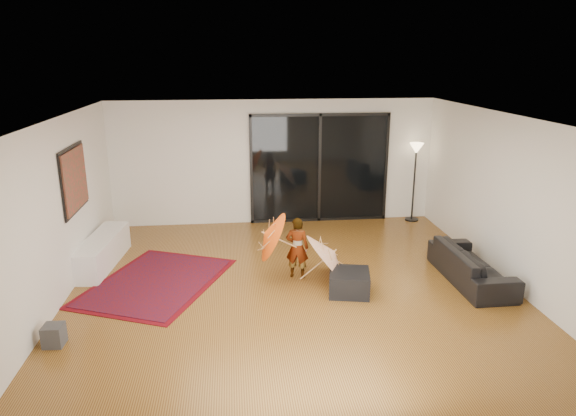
{
  "coord_description": "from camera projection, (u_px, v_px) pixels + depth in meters",
  "views": [
    {
      "loc": [
        -0.91,
        -7.45,
        3.58
      ],
      "look_at": [
        0.01,
        0.83,
        1.1
      ],
      "focal_mm": 32.0,
      "sensor_mm": 36.0,
      "label": 1
    }
  ],
  "objects": [
    {
      "name": "wall_back",
      "position": [
        274.0,
        162.0,
        11.16
      ],
      "size": [
        7.0,
        0.0,
        7.0
      ],
      "primitive_type": "plane",
      "rotation": [
        1.57,
        0.0,
        0.0
      ],
      "color": "silver",
      "rests_on": "floor"
    },
    {
      "name": "wall_right",
      "position": [
        510.0,
        201.0,
        8.2
      ],
      "size": [
        0.0,
        7.0,
        7.0
      ],
      "primitive_type": "plane",
      "rotation": [
        1.57,
        0.0,
        -1.57
      ],
      "color": "silver",
      "rests_on": "floor"
    },
    {
      "name": "wall_left",
      "position": [
        55.0,
        215.0,
        7.46
      ],
      "size": [
        0.0,
        7.0,
        7.0
      ],
      "primitive_type": "plane",
      "rotation": [
        1.57,
        0.0,
        1.57
      ],
      "color": "silver",
      "rests_on": "floor"
    },
    {
      "name": "parasol_white",
      "position": [
        335.0,
        251.0,
        8.43
      ],
      "size": [
        0.77,
        0.97,
        0.99
      ],
      "rotation": [
        0.0,
        0.87,
        0.0
      ],
      "color": "silver",
      "rests_on": "floor"
    },
    {
      "name": "child",
      "position": [
        297.0,
        248.0,
        8.5
      ],
      "size": [
        0.43,
        0.34,
        1.05
      ],
      "primitive_type": "imported",
      "rotation": [
        0.0,
        0.0,
        2.87
      ],
      "color": "#999999",
      "rests_on": "floor"
    },
    {
      "name": "painting",
      "position": [
        75.0,
        179.0,
        8.33
      ],
      "size": [
        0.04,
        1.28,
        1.08
      ],
      "color": "black",
      "rests_on": "wall_left"
    },
    {
      "name": "ottoman",
      "position": [
        349.0,
        282.0,
        8.02
      ],
      "size": [
        0.73,
        0.73,
        0.35
      ],
      "primitive_type": "cube",
      "rotation": [
        0.0,
        0.0,
        -0.21
      ],
      "color": "black",
      "rests_on": "floor"
    },
    {
      "name": "persian_rug",
      "position": [
        157.0,
        282.0,
        8.42
      ],
      "size": [
        2.63,
        3.01,
        0.02
      ],
      "rotation": [
        0.0,
        0.0,
        -0.4
      ],
      "color": "#580710",
      "rests_on": "floor"
    },
    {
      "name": "media_console",
      "position": [
        102.0,
        251.0,
        9.08
      ],
      "size": [
        0.65,
        1.88,
        0.51
      ],
      "primitive_type": "cube",
      "rotation": [
        0.0,
        0.0,
        -0.1
      ],
      "color": "white",
      "rests_on": "floor"
    },
    {
      "name": "sofa",
      "position": [
        471.0,
        265.0,
        8.42
      ],
      "size": [
        0.76,
        1.92,
        0.56
      ],
      "primitive_type": "imported",
      "rotation": [
        0.0,
        0.0,
        1.58
      ],
      "color": "black",
      "rests_on": "floor"
    },
    {
      "name": "parasol_orange",
      "position": [
        264.0,
        238.0,
        8.34
      ],
      "size": [
        0.54,
        0.86,
        0.88
      ],
      "rotation": [
        0.0,
        -1.1,
        0.0
      ],
      "color": "#F5540C",
      "rests_on": "child"
    },
    {
      "name": "speaker",
      "position": [
        54.0,
        335.0,
        6.57
      ],
      "size": [
        0.26,
        0.26,
        0.28
      ],
      "primitive_type": "cube",
      "rotation": [
        0.0,
        0.0,
        -0.06
      ],
      "color": "#424244",
      "rests_on": "floor"
    },
    {
      "name": "floor",
      "position": [
        293.0,
        288.0,
        8.21
      ],
      "size": [
        7.0,
        7.0,
        0.0
      ],
      "primitive_type": "plane",
      "color": "olive",
      "rests_on": "ground"
    },
    {
      "name": "wall_front",
      "position": [
        341.0,
        321.0,
        4.49
      ],
      "size": [
        7.0,
        0.0,
        7.0
      ],
      "primitive_type": "plane",
      "rotation": [
        -1.57,
        0.0,
        0.0
      ],
      "color": "silver",
      "rests_on": "floor"
    },
    {
      "name": "floor_lamp",
      "position": [
        416.0,
        160.0,
        11.24
      ],
      "size": [
        0.3,
        0.3,
        1.76
      ],
      "color": "black",
      "rests_on": "floor"
    },
    {
      "name": "sliding_door",
      "position": [
        319.0,
        168.0,
        11.28
      ],
      "size": [
        3.06,
        0.07,
        2.4
      ],
      "color": "black",
      "rests_on": "wall_back"
    },
    {
      "name": "ceiling",
      "position": [
        294.0,
        119.0,
        7.44
      ],
      "size": [
        7.0,
        7.0,
        0.0
      ],
      "primitive_type": "plane",
      "rotation": [
        3.14,
        0.0,
        0.0
      ],
      "color": "white",
      "rests_on": "wall_back"
    }
  ]
}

